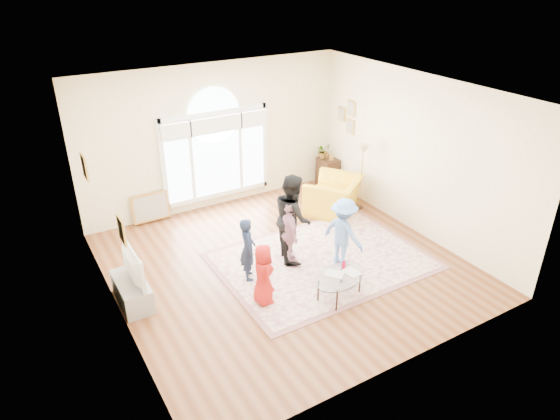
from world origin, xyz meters
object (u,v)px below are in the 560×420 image
armchair (334,196)px  television (128,266)px  tv_console (132,291)px  coffee_table (340,277)px  area_rug (322,261)px

armchair → television: bearing=-22.8°
tv_console → coffee_table: coffee_table is taller
coffee_table → armchair: (1.79, 2.63, -0.01)m
tv_console → coffee_table: (3.01, -1.61, 0.19)m
television → armchair: television is taller
television → coffee_table: size_ratio=0.85×
coffee_table → tv_console: bearing=134.3°
television → tv_console: bearing=180.0°
armchair → area_rug: bearing=13.7°
television → area_rug: bearing=-9.4°
tv_console → armchair: size_ratio=0.83×
area_rug → tv_console: size_ratio=3.60×
area_rug → armchair: 2.14m
coffee_table → armchair: bearing=38.2°
area_rug → coffee_table: coffee_table is taller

